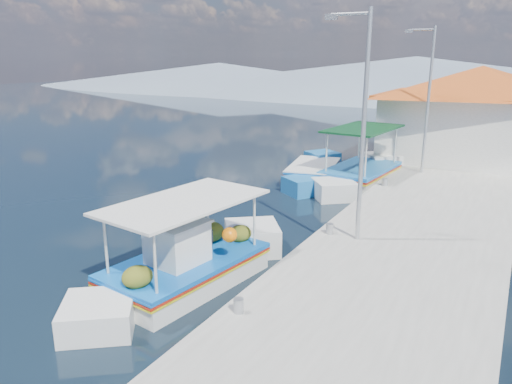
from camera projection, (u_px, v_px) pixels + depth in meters
The scene contains 10 objects.
ground at pixel (179, 249), 14.01m from camera, with size 160.00×160.00×0.00m, color black.
quay at pixel (431, 215), 16.25m from camera, with size 5.00×44.00×0.50m, color #A6A39B.
bollards at pixel (364, 200), 16.49m from camera, with size 0.20×17.20×0.30m.
main_caique at pixel (188, 266), 11.83m from camera, with size 2.70×7.06×2.35m.
caique_green_canopy at pixel (361, 175), 20.96m from camera, with size 2.63×7.23×2.72m.
caique_blue_hull at pixel (314, 174), 21.60m from camera, with size 2.69×6.21×1.13m.
caique_far at pixel (407, 146), 27.10m from camera, with size 2.90×7.64×2.70m.
harbor_building at pixel (478, 112), 23.02m from camera, with size 10.49×10.49×4.40m.
lamp_post_near at pixel (361, 116), 12.56m from camera, with size 1.21×0.14×6.00m.
lamp_post_far at pixel (427, 93), 20.14m from camera, with size 1.21×0.14×6.00m.
Camera 1 is at (8.24, -10.35, 5.37)m, focal length 34.30 mm.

